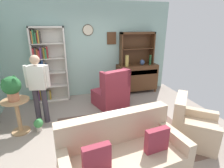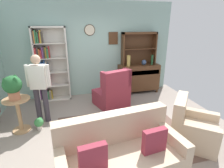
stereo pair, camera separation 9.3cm
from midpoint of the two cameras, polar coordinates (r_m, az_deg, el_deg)
ground_plane at (r=3.94m, az=-0.01°, el=-14.37°), size 5.40×4.60×0.02m
wall_back at (r=5.43m, az=-5.69°, el=11.02°), size 5.00×0.09×2.80m
area_rug at (r=3.75m, az=4.26°, el=-16.19°), size 2.62×2.06×0.01m
bookshelf at (r=5.27m, az=-19.46°, el=5.71°), size 0.90×0.30×2.10m
sideboard at (r=5.76m, az=9.09°, el=2.20°), size 1.30×0.45×0.92m
sideboard_hutch at (r=5.65m, az=9.22°, el=12.77°), size 1.10×0.26×1.00m
vase_tall at (r=5.40m, az=5.91°, el=7.54°), size 0.11×0.11×0.33m
vase_round at (r=5.63m, az=10.85°, el=6.93°), size 0.15×0.15×0.17m
bottle_wine at (r=5.71m, az=13.38°, el=7.66°), size 0.07×0.07×0.31m
couch_floral at (r=2.79m, az=3.70°, el=-22.72°), size 1.89×1.07×0.90m
armchair_floral at (r=3.74m, az=25.30°, el=-13.07°), size 1.08×1.08×0.88m
wingback_chair at (r=4.73m, az=0.78°, el=-3.01°), size 0.99×1.00×1.05m
plant_stand at (r=4.10m, az=-27.62°, el=-7.92°), size 0.52×0.52×0.74m
potted_plant_large at (r=3.88m, az=-29.13°, el=-0.53°), size 0.35×0.35×0.49m
potted_plant_small at (r=4.12m, az=-22.10°, el=-11.67°), size 0.19×0.19×0.27m
person_reading at (r=4.12m, az=-22.09°, el=-0.11°), size 0.53×0.26×1.56m
coffee_table at (r=3.54m, az=2.23°, el=-11.68°), size 0.80×0.50×0.42m
book_stack at (r=3.54m, az=4.42°, el=-9.81°), size 0.22×0.16×0.07m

